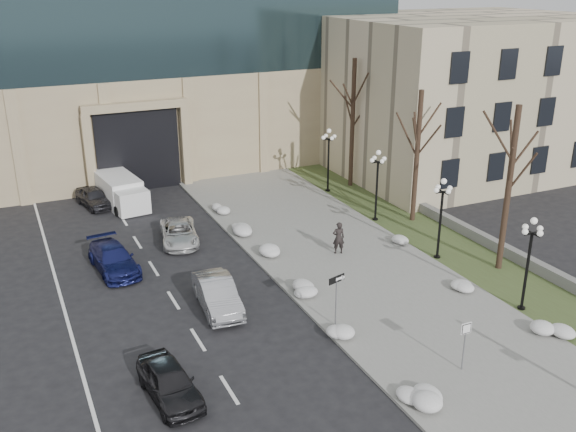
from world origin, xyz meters
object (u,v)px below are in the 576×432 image
car_b (217,294)px  car_c (114,259)px  keep_sign (465,336)px  one_way_sign (339,284)px  car_d (179,233)px  lamppost_c (377,176)px  lamppost_d (329,152)px  car_e (94,197)px  car_a (169,382)px  pedestrian (339,238)px  lamppost_b (441,208)px  lamppost_a (529,252)px  box_truck (120,191)px

car_b → car_c: (-3.69, 6.34, -0.06)m
keep_sign → one_way_sign: bearing=119.3°
car_d → lamppost_c: 12.88m
lamppost_d → car_d: bearing=-160.0°
car_e → lamppost_c: (16.05, -10.57, 2.40)m
car_c → car_a: bearing=-96.5°
pedestrian → lamppost_b: (4.79, -2.84, 2.01)m
lamppost_a → lamppost_c: 13.00m
lamppost_d → pedestrian: bearing=-115.2°
lamppost_b → lamppost_c: size_ratio=1.00×
car_b → keep_sign: 11.68m
box_truck → one_way_sign: size_ratio=2.47×
lamppost_b → lamppost_a: bearing=-90.0°
one_way_sign → lamppost_c: size_ratio=0.55×
car_e → lamppost_a: 28.62m
pedestrian → lamppost_a: bearing=132.3°
one_way_sign → car_e: bearing=93.2°
car_a → one_way_sign: size_ratio=1.54×
box_truck → lamppost_c: (14.30, -10.28, 2.12)m
car_c → car_d: (4.28, 2.30, -0.07)m
car_d → lamppost_c: lamppost_c is taller
car_a → lamppost_d: lamppost_d is taller
car_e → lamppost_a: bearing=-67.7°
keep_sign → car_d: bearing=111.6°
car_e → lamppost_c: bearing=-45.3°
lamppost_b → car_b: bearing=-179.2°
car_d → lamppost_d: 13.51m
car_d → lamppost_d: (12.49, 4.55, 2.45)m
keep_sign → box_truck: bearing=109.1°
car_b → box_truck: (-1.22, 16.97, 0.21)m
car_b → one_way_sign: one_way_sign is taller
car_d → car_a: bearing=-96.2°
lamppost_d → car_a: bearing=-131.8°
box_truck → lamppost_d: size_ratio=1.35×
car_e → lamppost_b: 23.56m
pedestrian → box_truck: (-9.51, 13.94, -0.11)m
keep_sign → pedestrian: bearing=86.1°
box_truck → lamppost_d: lamppost_d is taller
keep_sign → lamppost_c: (5.87, 15.83, 1.41)m
car_b → keep_sign: keep_sign is taller
car_d → lamppost_d: lamppost_d is taller
pedestrian → lamppost_d: 11.41m
car_a → car_c: 12.14m
car_d → car_e: bearing=123.5°
lamppost_d → car_b: bearing=-134.7°
pedestrian → lamppost_d: lamppost_d is taller
keep_sign → lamppost_d: 23.14m
lamppost_c → car_c: bearing=-178.8°
car_c → lamppost_c: (16.77, 0.35, 2.38)m
car_d → lamppost_b: size_ratio=0.94×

